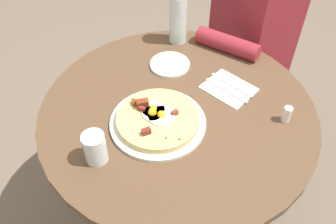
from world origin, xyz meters
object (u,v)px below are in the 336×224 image
person_seated (246,54)px  water_bottle (178,19)px  pizza_plate (158,123)px  bread_plate (170,64)px  dining_table (177,140)px  fork (226,90)px  knife (232,85)px  breakfast_pizza (157,118)px  water_glass (95,148)px  salt_shaker (287,114)px

person_seated → water_bottle: bearing=-89.7°
pizza_plate → bread_plate: (-0.25, 0.17, -0.00)m
dining_table → bread_plate: (-0.22, 0.08, 0.17)m
dining_table → water_bottle: bearing=153.0°
fork → knife: 0.04m
person_seated → bread_plate: 0.54m
pizza_plate → fork: 0.29m
pizza_plate → bread_plate: 0.30m
breakfast_pizza → fork: 0.29m
bread_plate → fork: 0.25m
person_seated → knife: size_ratio=6.31×
pizza_plate → water_glass: size_ratio=3.03×
knife → pizza_plate: bearing=-102.4°
bread_plate → breakfast_pizza: bearing=-33.7°
water_glass → pizza_plate: bearing=102.1°
pizza_plate → bread_plate: pizza_plate is taller
knife → water_glass: size_ratio=1.73×
person_seated → breakfast_pizza: person_seated is taller
breakfast_pizza → water_glass: bearing=-77.3°
water_bottle → knife: bearing=7.8°
dining_table → bread_plate: size_ratio=6.14×
person_seated → water_bottle: 0.48m
bread_plate → fork: bearing=28.2°
water_bottle → water_glass: bearing=-48.5°
fork → bread_plate: bearing=-173.0°
breakfast_pizza → fork: bearing=96.8°
water_bottle → person_seated: bearing=90.3°
bread_plate → water_glass: water_glass is taller
pizza_plate → water_bottle: water_bottle is taller
knife → water_bottle: 0.36m
breakfast_pizza → water_glass: water_glass is taller
pizza_plate → bread_plate: bearing=146.6°
pizza_plate → dining_table: bearing=110.3°
salt_shaker → breakfast_pizza: bearing=-113.9°
bread_plate → knife: bearing=36.2°
pizza_plate → breakfast_pizza: 0.02m
fork → knife: (-0.01, 0.03, 0.00)m
dining_table → salt_shaker: size_ratio=16.49×
water_glass → salt_shaker: (0.12, 0.61, -0.02)m
bread_plate → water_glass: 0.50m
dining_table → knife: bearing=94.0°
person_seated → pizza_plate: 0.79m
fork → salt_shaker: 0.23m
pizza_plate → water_glass: water_glass is taller
fork → salt_shaker: size_ratio=3.14×
pizza_plate → person_seated: bearing=121.0°
dining_table → pizza_plate: size_ratio=3.00×
person_seated → pizza_plate: bearing=-59.0°
fork → water_glass: 0.52m
knife → water_bottle: (-0.34, -0.05, 0.09)m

